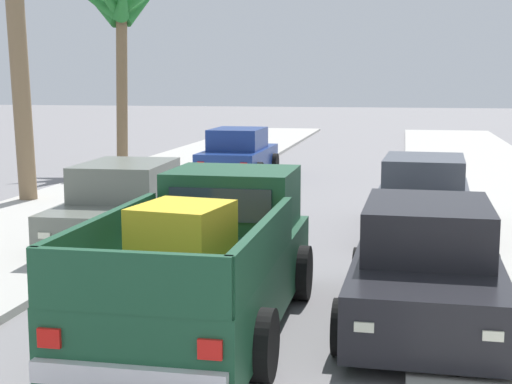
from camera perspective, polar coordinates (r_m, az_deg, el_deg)
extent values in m
cube|color=#B2AFA8|center=(16.76, -14.58, -2.00)|extent=(4.66, 60.00, 0.12)
cube|color=silver|center=(16.38, -11.65, -2.18)|extent=(0.16, 60.00, 0.10)
cube|color=silver|center=(15.20, 16.54, -3.19)|extent=(0.16, 60.00, 0.10)
cube|color=#19472D|center=(9.23, -3.97, -6.86)|extent=(1.92, 5.10, 0.80)
cube|color=#19472D|center=(10.58, -1.76, -0.42)|extent=(1.72, 1.50, 0.80)
cube|color=#283342|center=(9.85, -2.75, -0.98)|extent=(1.38, 0.06, 0.44)
cube|color=#283342|center=(11.31, -0.91, 0.27)|extent=(1.46, 0.06, 0.48)
cube|color=#19472D|center=(8.57, -11.43, -3.54)|extent=(0.10, 3.30, 0.56)
cube|color=#19472D|center=(8.06, 0.65, -4.14)|extent=(0.10, 3.30, 0.56)
cube|color=#19472D|center=(6.75, -9.62, -6.78)|extent=(1.88, 0.10, 0.56)
cube|color=silver|center=(6.94, -9.71, -13.68)|extent=(1.82, 0.12, 0.20)
cylinder|color=black|center=(10.98, -6.84, -5.59)|extent=(0.26, 0.76, 0.76)
cylinder|color=black|center=(10.55, 3.40, -6.12)|extent=(0.26, 0.76, 0.76)
cylinder|color=black|center=(8.35, -13.13, -10.32)|extent=(0.26, 0.76, 0.76)
cylinder|color=black|center=(7.79, 0.41, -11.51)|extent=(0.26, 0.76, 0.76)
cube|color=red|center=(7.15, -15.41, -10.62)|extent=(0.22, 0.04, 0.18)
cube|color=red|center=(6.64, -3.50, -11.83)|extent=(0.22, 0.04, 0.18)
cube|color=gold|center=(8.24, -5.60, -3.37)|extent=(1.05, 1.15, 0.71)
cube|color=slate|center=(14.05, -9.89, -1.88)|extent=(1.93, 4.27, 0.72)
cube|color=slate|center=(14.04, -9.83, 0.92)|extent=(1.61, 2.16, 0.64)
cube|color=#283342|center=(13.13, -11.16, 0.27)|extent=(1.37, 0.14, 0.52)
cube|color=#283342|center=(14.95, -8.65, 1.33)|extent=(1.34, 0.14, 0.50)
cylinder|color=black|center=(12.61, -7.85, -4.04)|extent=(0.25, 0.65, 0.64)
cylinder|color=black|center=(13.23, -15.38, -3.67)|extent=(0.25, 0.65, 0.64)
cylinder|color=black|center=(15.07, -5.03, -1.92)|extent=(0.25, 0.65, 0.64)
cylinder|color=black|center=(15.59, -11.49, -1.70)|extent=(0.25, 0.65, 0.64)
cube|color=red|center=(15.85, -5.30, -0.21)|extent=(0.20, 0.05, 0.12)
cube|color=white|center=(11.88, -10.31, -3.45)|extent=(0.20, 0.05, 0.10)
cube|color=red|center=(16.20, -9.65, -0.11)|extent=(0.20, 0.05, 0.12)
cube|color=white|center=(12.33, -15.74, -3.19)|extent=(0.20, 0.05, 0.10)
cube|color=black|center=(9.70, 12.74, -6.68)|extent=(1.84, 4.23, 0.72)
cube|color=black|center=(9.65, 12.87, -2.63)|extent=(1.56, 2.13, 0.64)
cube|color=#283342|center=(8.70, 12.92, -3.97)|extent=(1.37, 0.11, 0.52)
cube|color=#283342|center=(10.60, 12.82, -1.73)|extent=(1.34, 0.11, 0.50)
cylinder|color=black|center=(8.55, 6.60, -10.13)|extent=(0.23, 0.64, 0.64)
cylinder|color=black|center=(11.07, 17.36, -6.13)|extent=(0.23, 0.64, 0.64)
cylinder|color=black|center=(11.04, 7.95, -5.85)|extent=(0.23, 0.64, 0.64)
cube|color=red|center=(11.76, 15.79, -3.59)|extent=(0.20, 0.04, 0.12)
cube|color=white|center=(7.70, 17.52, -10.36)|extent=(0.20, 0.04, 0.10)
cube|color=red|center=(11.74, 9.59, -3.40)|extent=(0.20, 0.04, 0.12)
cube|color=white|center=(7.67, 8.18, -10.10)|extent=(0.20, 0.04, 0.10)
cube|color=navy|center=(23.55, -1.33, 2.43)|extent=(1.80, 4.22, 0.72)
cube|color=navy|center=(23.39, -1.39, 4.06)|extent=(1.54, 2.11, 0.64)
cube|color=#283342|center=(24.34, -0.87, 4.19)|extent=(1.37, 0.09, 0.52)
cube|color=#283342|center=(22.46, -1.94, 3.81)|extent=(1.34, 0.09, 0.50)
cylinder|color=black|center=(25.05, -2.67, 2.29)|extent=(0.23, 0.64, 0.64)
cylinder|color=black|center=(24.67, 1.40, 2.20)|extent=(0.23, 0.64, 0.64)
cylinder|color=black|center=(22.55, -4.30, 1.58)|extent=(0.23, 0.64, 0.64)
cylinder|color=black|center=(22.13, 0.20, 1.47)|extent=(0.23, 0.64, 0.64)
cube|color=red|center=(21.67, -4.21, 2.16)|extent=(0.20, 0.04, 0.12)
cube|color=white|center=(25.73, -1.61, 3.11)|extent=(0.20, 0.04, 0.10)
cube|color=red|center=(21.36, -0.94, 2.09)|extent=(0.20, 0.04, 0.12)
cube|color=white|center=(25.48, 1.09, 3.05)|extent=(0.20, 0.04, 0.10)
cube|color=#474C56|center=(15.21, 12.52, -1.17)|extent=(1.96, 4.28, 0.72)
cube|color=#474C56|center=(15.21, 12.61, 1.42)|extent=(1.62, 2.17, 0.64)
cube|color=#283342|center=(14.25, 12.52, 0.87)|extent=(1.37, 0.14, 0.52)
cube|color=#283342|center=(16.18, 12.69, 1.76)|extent=(1.34, 0.14, 0.50)
cylinder|color=black|center=(13.98, 16.06, -3.05)|extent=(0.25, 0.65, 0.64)
cylinder|color=black|center=(14.02, 8.67, -2.78)|extent=(0.25, 0.65, 0.64)
cylinder|color=black|center=(16.54, 15.73, -1.27)|extent=(0.25, 0.65, 0.64)
cylinder|color=black|center=(16.57, 9.49, -1.05)|extent=(0.25, 0.65, 0.64)
cube|color=red|center=(17.28, 14.80, 0.26)|extent=(0.20, 0.05, 0.12)
cube|color=white|center=(13.12, 14.99, -2.47)|extent=(0.20, 0.05, 0.10)
cube|color=red|center=(17.30, 10.61, 0.41)|extent=(0.20, 0.05, 0.12)
cube|color=white|center=(13.15, 9.62, -2.27)|extent=(0.20, 0.05, 0.10)
cylinder|color=brown|center=(26.52, -10.13, 8.26)|extent=(0.38, 0.71, 5.96)
cone|color=#23702D|center=(27.05, -8.76, 13.74)|extent=(1.44, 1.60, 1.44)
cone|color=#23702D|center=(27.49, -9.94, 13.91)|extent=(0.88, 1.85, 1.24)
cone|color=#23702D|center=(27.34, -11.68, 13.60)|extent=(1.96, 1.32, 1.49)
cone|color=#23702D|center=(26.53, -12.11, 14.01)|extent=(1.78, 1.37, 1.27)
cone|color=#23702D|center=(25.81, -10.04, 14.11)|extent=(1.32, 1.80, 1.36)
cylinder|color=#846B4C|center=(19.02, -17.50, 9.21)|extent=(0.43, 0.77, 6.80)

